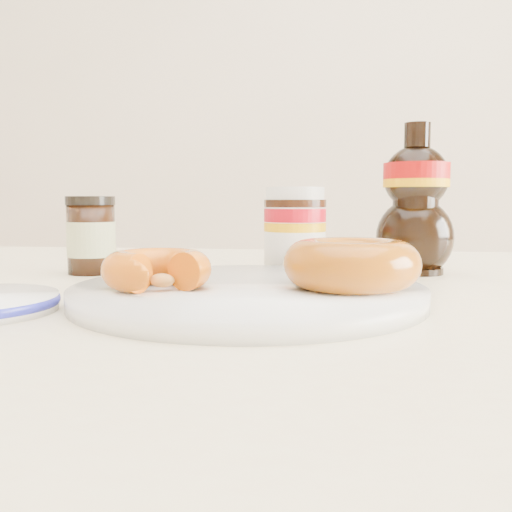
# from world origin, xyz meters

# --- Properties ---
(dining_table) EXTENTS (1.40, 0.90, 0.75)m
(dining_table) POSITION_xyz_m (0.00, 0.10, 0.67)
(dining_table) COLOR beige
(dining_table) RESTS_ON ground
(plate) EXTENTS (0.30, 0.30, 0.02)m
(plate) POSITION_xyz_m (-0.06, 0.02, 0.76)
(plate) COLOR white
(plate) RESTS_ON dining_table
(donut_bitten) EXTENTS (0.12, 0.12, 0.03)m
(donut_bitten) POSITION_xyz_m (-0.13, -0.01, 0.78)
(donut_bitten) COLOR #C8560B
(donut_bitten) RESTS_ON plate
(donut_whole) EXTENTS (0.13, 0.13, 0.04)m
(donut_whole) POSITION_xyz_m (0.03, 0.02, 0.78)
(donut_whole) COLOR #904109
(donut_whole) RESTS_ON plate
(nutella_jar) EXTENTS (0.07, 0.07, 0.10)m
(nutella_jar) POSITION_xyz_m (-0.03, 0.21, 0.81)
(nutella_jar) COLOR white
(nutella_jar) RESTS_ON dining_table
(syrup_bottle) EXTENTS (0.11, 0.10, 0.18)m
(syrup_bottle) POSITION_xyz_m (0.11, 0.24, 0.84)
(syrup_bottle) COLOR black
(syrup_bottle) RESTS_ON dining_table
(dark_jar) EXTENTS (0.06, 0.06, 0.09)m
(dark_jar) POSITION_xyz_m (-0.27, 0.19, 0.79)
(dark_jar) COLOR black
(dark_jar) RESTS_ON dining_table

